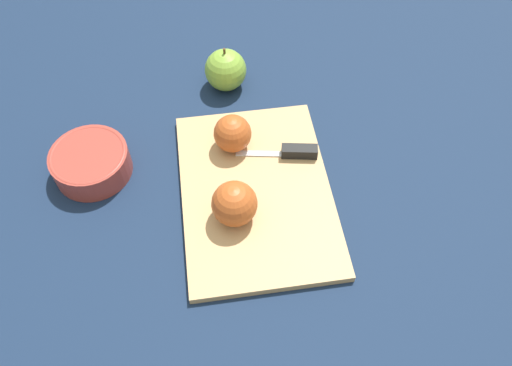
# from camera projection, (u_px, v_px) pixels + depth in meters

# --- Properties ---
(ground_plane) EXTENTS (4.00, 4.00, 0.00)m
(ground_plane) POSITION_uv_depth(u_px,v_px,m) (256.00, 194.00, 0.92)
(ground_plane) COLOR #14233D
(cutting_board) EXTENTS (0.40, 0.29, 0.02)m
(cutting_board) POSITION_uv_depth(u_px,v_px,m) (256.00, 192.00, 0.91)
(cutting_board) COLOR tan
(cutting_board) RESTS_ON ground_plane
(apple_half_left) EXTENTS (0.08, 0.08, 0.08)m
(apple_half_left) POSITION_uv_depth(u_px,v_px,m) (234.00, 204.00, 0.84)
(apple_half_left) COLOR #AD4C1E
(apple_half_left) RESTS_ON cutting_board
(apple_half_right) EXTENTS (0.07, 0.07, 0.07)m
(apple_half_right) POSITION_uv_depth(u_px,v_px,m) (232.00, 133.00, 0.94)
(apple_half_right) COLOR #AD4C1E
(apple_half_right) RESTS_ON cutting_board
(knife) EXTENTS (0.04, 0.16, 0.02)m
(knife) POSITION_uv_depth(u_px,v_px,m) (296.00, 152.00, 0.94)
(knife) COLOR silver
(knife) RESTS_ON cutting_board
(apple_whole) EXTENTS (0.09, 0.09, 0.10)m
(apple_whole) POSITION_uv_depth(u_px,v_px,m) (226.00, 70.00, 1.05)
(apple_whole) COLOR olive
(apple_whole) RESTS_ON ground_plane
(bowl) EXTENTS (0.14, 0.14, 0.05)m
(bowl) POSITION_uv_depth(u_px,v_px,m) (91.00, 162.00, 0.93)
(bowl) COLOR #99382D
(bowl) RESTS_ON ground_plane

